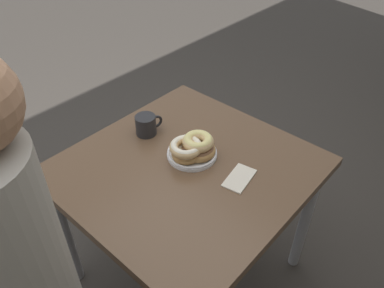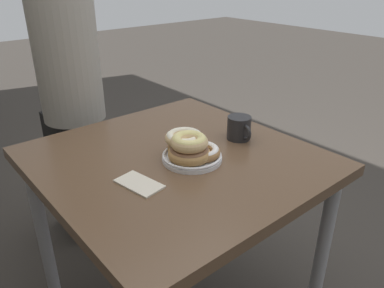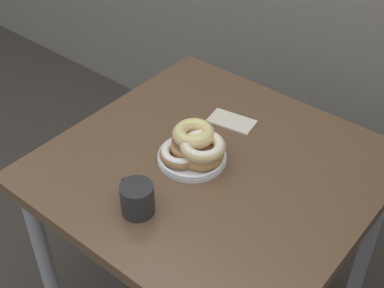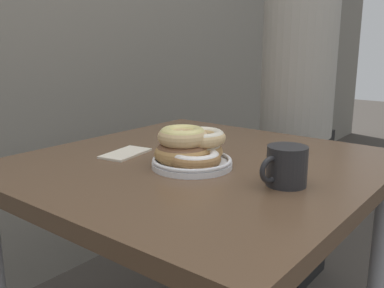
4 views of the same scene
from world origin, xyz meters
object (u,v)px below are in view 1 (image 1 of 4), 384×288
object	(u,v)px
dining_table	(187,180)
donut_plate	(193,148)
coffee_mug	(146,125)
napkin	(239,178)

from	to	relation	value
dining_table	donut_plate	world-z (taller)	donut_plate
coffee_mug	napkin	bearing A→B (deg)	94.44
donut_plate	napkin	xyz separation A→B (m)	(-0.02, 0.22, -0.04)
dining_table	coffee_mug	xyz separation A→B (m)	(-0.04, -0.27, 0.13)
dining_table	coffee_mug	bearing A→B (deg)	-98.57
donut_plate	coffee_mug	bearing A→B (deg)	-86.75
coffee_mug	napkin	xyz separation A→B (m)	(-0.04, 0.47, -0.04)
napkin	donut_plate	bearing A→B (deg)	-84.18
dining_table	donut_plate	bearing A→B (deg)	-161.98
donut_plate	coffee_mug	distance (m)	0.25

